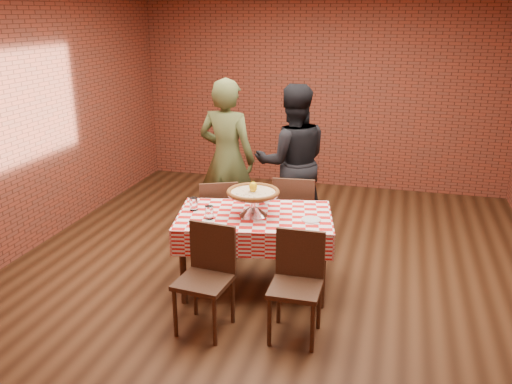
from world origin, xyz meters
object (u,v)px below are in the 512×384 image
at_px(condiment_caddy, 263,197).
at_px(chair_near_right, 295,289).
at_px(pizza_stand, 253,204).
at_px(chair_far_left, 218,216).
at_px(diner_olive, 227,159).
at_px(table, 255,252).
at_px(chair_far_right, 295,214).
at_px(diner_black, 292,162).
at_px(water_glass_right, 194,204).
at_px(water_glass_left, 209,212).
at_px(pizza, 253,193).
at_px(chair_near_left, 204,282).

relative_size(condiment_caddy, chair_near_right, 0.17).
distance_m(pizza_stand, chair_far_left, 0.96).
bearing_deg(chair_far_left, pizza_stand, 107.36).
xyz_separation_m(chair_far_left, diner_olive, (-0.07, 0.57, 0.50)).
height_order(table, chair_far_right, chair_far_right).
distance_m(chair_far_left, diner_black, 1.10).
relative_size(chair_far_right, diner_black, 0.51).
bearing_deg(water_glass_right, water_glass_left, -38.04).
bearing_deg(chair_far_left, diner_olive, -107.64).
relative_size(pizza, diner_black, 0.27).
bearing_deg(condiment_caddy, pizza_stand, -118.94).
xyz_separation_m(chair_near_right, chair_far_left, (-1.13, 1.36, -0.00)).
bearing_deg(pizza, table, 40.15).
relative_size(pizza, chair_far_left, 0.56).
xyz_separation_m(pizza_stand, chair_far_left, (-0.58, 0.64, -0.42)).
height_order(table, chair_far_left, chair_far_left).
bearing_deg(table, chair_far_right, 76.37).
bearing_deg(chair_far_right, table, 71.06).
bearing_deg(condiment_caddy, chair_near_left, -126.39).
xyz_separation_m(table, condiment_caddy, (0.01, 0.29, 0.46)).
bearing_deg(table, water_glass_left, -150.90).
distance_m(pizza_stand, chair_near_left, 0.94).
relative_size(water_glass_right, chair_near_left, 0.14).
bearing_deg(condiment_caddy, chair_far_right, 45.48).
distance_m(water_glass_right, chair_far_left, 0.77).
bearing_deg(chair_far_left, water_glass_left, 79.65).
height_order(pizza_stand, pizza, pizza).
relative_size(table, diner_black, 0.78).
distance_m(chair_near_left, chair_far_right, 1.76).
height_order(pizza, diner_olive, diner_olive).
bearing_deg(chair_far_left, chair_near_left, 79.83).
height_order(pizza_stand, chair_far_left, pizza_stand).
bearing_deg(table, chair_near_left, -104.36).
bearing_deg(pizza, diner_olive, 118.38).
bearing_deg(diner_olive, pizza, 125.18).
bearing_deg(chair_near_left, chair_far_left, 110.60).
distance_m(water_glass_right, diner_black, 1.57).
bearing_deg(diner_olive, chair_far_left, 103.98).
relative_size(table, chair_far_right, 1.54).
distance_m(chair_far_right, diner_black, 0.68).
relative_size(chair_near_right, chair_far_left, 1.00).
distance_m(water_glass_left, chair_far_right, 1.29).
xyz_separation_m(chair_near_right, diner_olive, (-1.21, 1.93, 0.49)).
relative_size(water_glass_left, chair_far_left, 0.14).
height_order(pizza_stand, chair_near_right, pizza_stand).
relative_size(water_glass_left, diner_black, 0.07).
bearing_deg(water_glass_right, chair_far_left, 89.63).
height_order(pizza_stand, diner_olive, diner_olive).
xyz_separation_m(chair_near_left, chair_far_right, (0.42, 1.71, 0.01)).
bearing_deg(water_glass_left, chair_far_left, 104.48).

